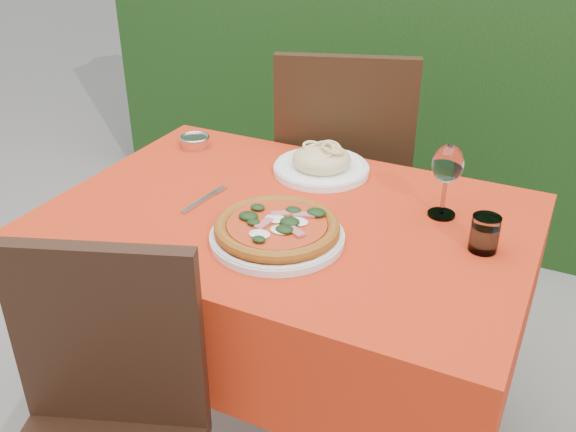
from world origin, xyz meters
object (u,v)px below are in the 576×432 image
at_px(chair_near, 101,430).
at_px(pasta_plate, 321,163).
at_px(chair_far, 344,169).
at_px(fork, 200,202).
at_px(wine_glass, 447,167).
at_px(steel_ramekin, 195,142).
at_px(pizza_plate, 277,230).
at_px(water_glass, 484,235).

relative_size(chair_near, pasta_plate, 3.17).
xyz_separation_m(chair_far, fork, (-0.15, -0.70, 0.16)).
height_order(wine_glass, steel_ramekin, wine_glass).
relative_size(pizza_plate, pasta_plate, 1.23).
bearing_deg(pasta_plate, chair_near, -95.49).
relative_size(chair_far, fork, 5.10).
height_order(chair_far, pizza_plate, chair_far).
xyz_separation_m(chair_near, fork, (-0.13, 0.60, 0.23)).
bearing_deg(fork, pizza_plate, -11.61).
bearing_deg(water_glass, fork, -172.93).
distance_m(pizza_plate, pasta_plate, 0.42).
distance_m(pizza_plate, water_glass, 0.50).
xyz_separation_m(pizza_plate, steel_ramekin, (-0.52, 0.42, -0.01)).
distance_m(chair_near, water_glass, 0.97).
distance_m(wine_glass, fork, 0.67).
relative_size(pasta_plate, steel_ramekin, 3.20).
bearing_deg(wine_glass, pizza_plate, -137.21).
height_order(chair_near, pizza_plate, chair_near).
xyz_separation_m(pizza_plate, water_glass, (0.46, 0.18, 0.01)).
height_order(chair_near, wine_glass, wine_glass).
height_order(chair_near, water_glass, chair_near).
bearing_deg(pasta_plate, fork, -123.47).
relative_size(water_glass, wine_glass, 0.45).
distance_m(water_glass, wine_glass, 0.21).
bearing_deg(wine_glass, pasta_plate, 164.44).
relative_size(chair_near, water_glass, 10.10).
bearing_deg(wine_glass, water_glass, -44.27).
relative_size(chair_far, steel_ramekin, 11.49).
xyz_separation_m(water_glass, fork, (-0.75, -0.09, -0.04)).
bearing_deg(pizza_plate, chair_far, 99.38).
bearing_deg(fork, water_glass, 12.41).
relative_size(pizza_plate, steel_ramekin, 3.92).
distance_m(chair_near, fork, 0.66).
bearing_deg(fork, steel_ramekin, 130.50).
distance_m(chair_far, water_glass, 0.87).
bearing_deg(chair_near, steel_ramekin, 90.57).
height_order(fork, steel_ramekin, steel_ramekin).
bearing_deg(pasta_plate, wine_glass, -15.56).
bearing_deg(fork, pasta_plate, 61.87).
bearing_deg(pasta_plate, steel_ramekin, 179.89).
distance_m(chair_near, steel_ramekin, 1.03).
height_order(chair_far, fork, chair_far).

